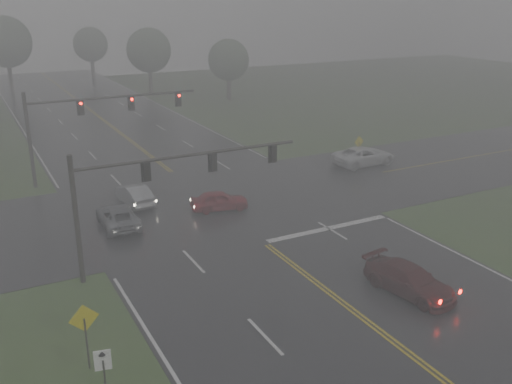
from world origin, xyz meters
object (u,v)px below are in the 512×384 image
sedan_maroon (408,293)px  sedan_silver (135,204)px  signal_gantry_far (84,116)px  pickup_white (363,165)px  car_grey (119,226)px  signal_gantry_near (150,183)px  sedan_red (220,210)px

sedan_maroon → sedan_silver: bearing=104.2°
sedan_silver → signal_gantry_far: (-1.47, 6.99, 4.95)m
pickup_white → signal_gantry_far: signal_gantry_far is taller
sedan_silver → car_grey: 3.94m
pickup_white → signal_gantry_near: 24.14m
car_grey → signal_gantry_near: (0.28, -6.32, 4.61)m
sedan_maroon → signal_gantry_far: size_ratio=0.37×
signal_gantry_far → signal_gantry_near: bearing=-90.9°
sedan_maroon → signal_gantry_near: 13.69m
sedan_silver → sedan_maroon: bearing=109.0°
sedan_maroon → pickup_white: (11.66, 18.45, 0.00)m
sedan_silver → car_grey: size_ratio=0.91×
car_grey → sedan_maroon: bearing=126.6°
sedan_maroon → sedan_red: sedan_maroon is taller
pickup_white → signal_gantry_far: 22.74m
sedan_silver → signal_gantry_far: signal_gantry_far is taller
car_grey → signal_gantry_near: signal_gantry_near is taller
sedan_silver → pickup_white: (19.71, 0.37, 0.00)m
sedan_maroon → signal_gantry_far: 27.27m
signal_gantry_far → sedan_red: bearing=-60.1°
pickup_white → signal_gantry_far: bearing=71.3°
car_grey → signal_gantry_near: bearing=94.7°
sedan_red → signal_gantry_near: size_ratio=0.31×
sedan_red → sedan_silver: bearing=63.7°
sedan_silver → signal_gantry_far: 8.69m
pickup_white → signal_gantry_far: (-21.19, 6.62, 4.95)m
sedan_red → car_grey: bearing=99.5°
sedan_maroon → pickup_white: size_ratio=0.86×
sedan_silver → signal_gantry_near: bearing=74.8°
sedan_maroon → signal_gantry_far: (-9.53, 25.07, 4.95)m
sedan_red → signal_gantry_near: signal_gantry_near is taller
sedan_silver → pickup_white: bearing=176.1°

